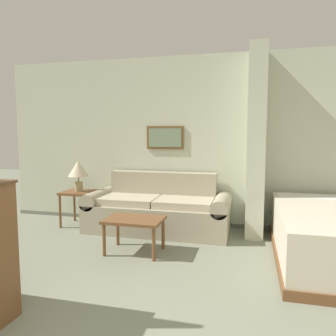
{
  "coord_description": "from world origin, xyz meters",
  "views": [
    {
      "loc": [
        0.78,
        -1.13,
        1.42
      ],
      "look_at": [
        -0.1,
        2.3,
        1.05
      ],
      "focal_mm": 35.0,
      "sensor_mm": 36.0,
      "label": 1
    }
  ],
  "objects": [
    {
      "name": "coffee_table",
      "position": [
        -0.55,
        2.47,
        0.36
      ],
      "size": [
        0.68,
        0.48,
        0.42
      ],
      "color": "brown",
      "rests_on": "ground_plane"
    },
    {
      "name": "wall_back",
      "position": [
        -0.0,
        3.89,
        1.29
      ],
      "size": [
        6.45,
        0.16,
        2.6
      ],
      "color": "beige",
      "rests_on": "ground_plane"
    },
    {
      "name": "wall_partition_pillar",
      "position": [
        0.84,
        3.54,
        1.3
      ],
      "size": [
        0.24,
        0.58,
        2.6
      ],
      "color": "beige",
      "rests_on": "ground_plane"
    },
    {
      "name": "table_lamp",
      "position": [
        -1.8,
        3.38,
        0.86
      ],
      "size": [
        0.31,
        0.31,
        0.47
      ],
      "color": "tan",
      "rests_on": "side_table"
    },
    {
      "name": "side_table",
      "position": [
        -1.8,
        3.38,
        0.45
      ],
      "size": [
        0.47,
        0.47,
        0.54
      ],
      "color": "brown",
      "rests_on": "ground_plane"
    },
    {
      "name": "couch",
      "position": [
        -0.53,
        3.41,
        0.31
      ],
      "size": [
        2.09,
        0.84,
        0.84
      ],
      "color": "tan",
      "rests_on": "ground_plane"
    }
  ]
}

